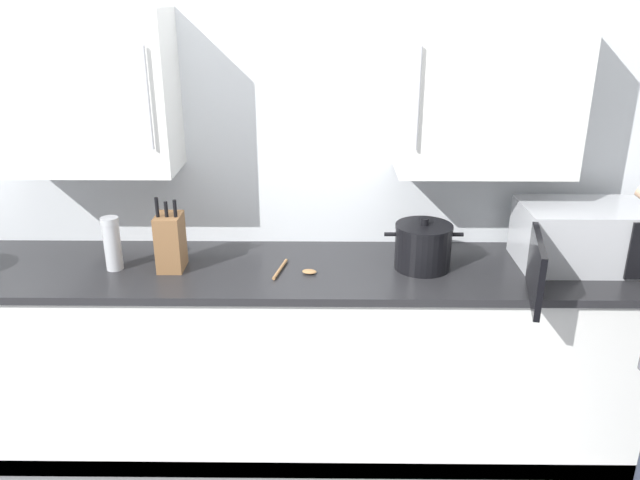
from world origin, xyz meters
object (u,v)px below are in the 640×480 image
at_px(knife_block, 170,242).
at_px(wooden_spoon, 295,270).
at_px(microwave_oven, 577,237).
at_px(stock_pot, 423,246).
at_px(thermos_flask, 112,243).

bearing_deg(knife_block, wooden_spoon, -4.01).
bearing_deg(microwave_oven, stock_pot, -177.45).
bearing_deg(microwave_oven, knife_block, -178.33).
xyz_separation_m(knife_block, thermos_flask, (-0.26, -0.01, -0.01)).
bearing_deg(knife_block, microwave_oven, 1.67).
relative_size(microwave_oven, thermos_flask, 3.10).
height_order(knife_block, stock_pot, knife_block).
xyz_separation_m(wooden_spoon, stock_pot, (0.57, 0.06, 0.09)).
distance_m(microwave_oven, stock_pot, 0.69).
bearing_deg(wooden_spoon, microwave_oven, 4.17).
bearing_deg(wooden_spoon, stock_pot, 6.13).
height_order(microwave_oven, stock_pot, microwave_oven).
relative_size(microwave_oven, knife_block, 2.22).
distance_m(knife_block, stock_pot, 1.12).
height_order(microwave_oven, thermos_flask, microwave_oven).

